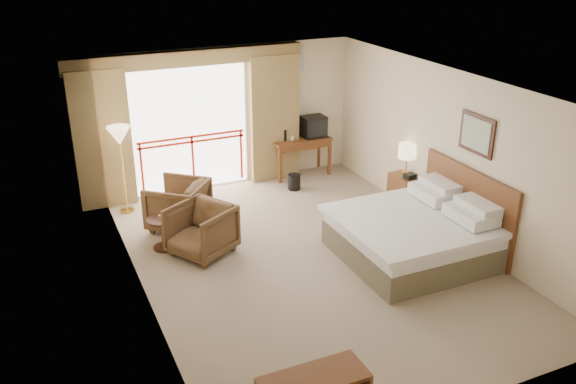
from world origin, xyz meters
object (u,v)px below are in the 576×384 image
armchair_far (180,227)px  side_table (162,228)px  armchair_near (203,253)px  tv (314,127)px  nightstand (406,192)px  floor_lamp (119,139)px  wastebasket (294,182)px  table_lamp (407,152)px  bed (414,235)px  desk (299,146)px

armchair_far → side_table: (-0.42, -0.64, 0.36)m
armchair_far → armchair_near: 1.06m
tv → armchair_far: bearing=-139.1°
nightstand → armchair_near: bearing=178.1°
side_table → floor_lamp: bearing=99.1°
wastebasket → nightstand: bearing=-48.5°
floor_lamp → table_lamp: bearing=-22.4°
floor_lamp → bed: bearing=-43.4°
bed → side_table: bearing=151.8°
table_lamp → armchair_near: 4.00m
nightstand → desk: 2.59m
table_lamp → armchair_near: (-3.85, -0.17, -1.08)m
nightstand → floor_lamp: size_ratio=0.41×
nightstand → floor_lamp: bearing=153.5°
wastebasket → floor_lamp: floor_lamp is taller
desk → side_table: 3.94m
floor_lamp → armchair_far: bearing=-56.1°
armchair_far → desk: bearing=155.8°
bed → side_table: 3.91m
table_lamp → floor_lamp: 5.01m
bed → armchair_near: bed is taller
wastebasket → armchair_near: (-2.39, -1.76, -0.15)m
desk → floor_lamp: bearing=-168.7°
tv → side_table: tv is taller
bed → armchair_far: (-3.02, 2.49, -0.38)m
table_lamp → floor_lamp: bearing=157.6°
desk → side_table: desk is taller
desk → wastebasket: bearing=-116.6°
table_lamp → armchair_far: 4.18m
armchair_near → side_table: 0.74m
wastebasket → table_lamp: bearing=-47.6°
nightstand → wastebasket: (-1.46, 1.64, -0.17)m
floor_lamp → tv: bearing=5.1°
desk → wastebasket: size_ratio=3.92×
floor_lamp → desk: bearing=6.5°
nightstand → tv: bearing=103.6°
nightstand → side_table: nightstand is taller
desk → armchair_near: bearing=-133.9°
bed → side_table: bed is taller
bed → wastebasket: (-0.54, 3.20, -0.22)m
table_lamp → armchair_far: size_ratio=0.60×
desk → side_table: (-3.34, -2.07, -0.26)m
table_lamp → side_table: 4.42m
tv → side_table: size_ratio=0.91×
bed → nightstand: 1.80m
tv → floor_lamp: (-3.91, -0.35, 0.36)m
armchair_near → bed: bearing=33.2°
armchair_near → floor_lamp: size_ratio=0.56×
bed → nightstand: bearing=59.6°
bed → armchair_near: 3.29m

